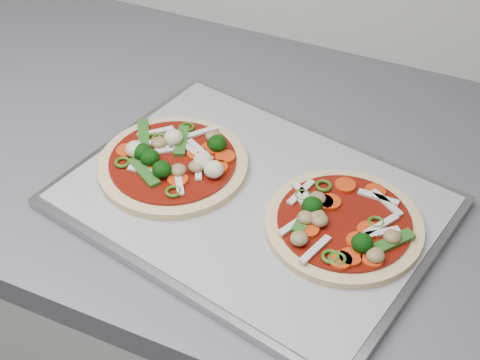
% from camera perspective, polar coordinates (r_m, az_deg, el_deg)
% --- Properties ---
extents(base_cabinet, '(3.60, 0.60, 0.86)m').
position_cam_1_polar(base_cabinet, '(1.25, -3.41, -13.45)').
color(base_cabinet, silver).
rests_on(base_cabinet, ground).
extents(countertop, '(3.60, 0.60, 0.04)m').
position_cam_1_polar(countertop, '(0.92, -4.52, 2.61)').
color(countertop, '#57575E').
rests_on(countertop, base_cabinet).
extents(baking_tray, '(0.49, 0.40, 0.01)m').
position_cam_1_polar(baking_tray, '(0.80, 1.01, -1.90)').
color(baking_tray, '#97979C').
rests_on(baking_tray, countertop).
extents(parchment, '(0.46, 0.38, 0.00)m').
position_cam_1_polar(parchment, '(0.80, 1.02, -1.49)').
color(parchment, '#9D9DA3').
rests_on(parchment, baking_tray).
extents(pizza_left, '(0.23, 0.23, 0.03)m').
position_cam_1_polar(pizza_left, '(0.83, -5.69, 1.61)').
color(pizza_left, tan).
rests_on(pizza_left, parchment).
extents(pizza_right, '(0.19, 0.19, 0.03)m').
position_cam_1_polar(pizza_right, '(0.76, 8.73, -3.74)').
color(pizza_right, tan).
rests_on(pizza_right, parchment).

